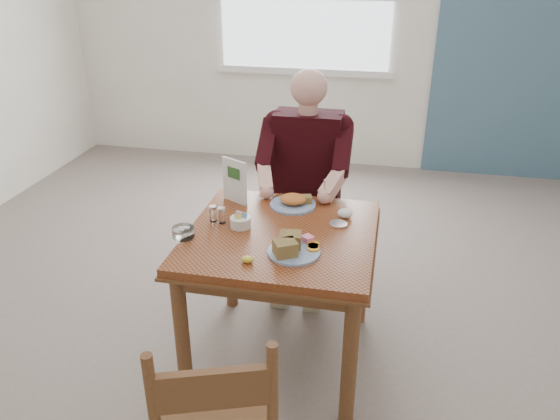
% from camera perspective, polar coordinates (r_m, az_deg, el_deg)
% --- Properties ---
extents(floor, '(6.00, 6.00, 0.00)m').
position_cam_1_polar(floor, '(3.07, 0.11, -14.78)').
color(floor, '#74665E').
rests_on(floor, ground).
extents(wall_back, '(5.50, 0.00, 5.50)m').
position_cam_1_polar(wall_back, '(5.34, 7.15, 19.13)').
color(wall_back, white).
rests_on(wall_back, ground).
extents(accent_panel, '(1.60, 0.02, 2.80)m').
position_cam_1_polar(accent_panel, '(5.42, 25.03, 17.16)').
color(accent_panel, '#43667D').
rests_on(accent_panel, ground).
extents(lemon_wedge, '(0.06, 0.05, 0.03)m').
position_cam_1_polar(lemon_wedge, '(2.39, -3.43, -5.17)').
color(lemon_wedge, gold).
rests_on(lemon_wedge, table).
extents(napkin, '(0.09, 0.08, 0.05)m').
position_cam_1_polar(napkin, '(2.79, 6.82, -0.33)').
color(napkin, white).
rests_on(napkin, table).
extents(metal_dish, '(0.12, 0.12, 0.01)m').
position_cam_1_polar(metal_dish, '(2.72, 6.10, -1.48)').
color(metal_dish, silver).
rests_on(metal_dish, table).
extents(table, '(0.92, 0.92, 0.75)m').
position_cam_1_polar(table, '(2.70, 0.12, -4.40)').
color(table, brown).
rests_on(table, ground).
extents(chair_far, '(0.42, 0.42, 0.95)m').
position_cam_1_polar(chair_far, '(3.47, 2.83, -0.23)').
color(chair_far, brown).
rests_on(chair_far, ground).
extents(diner, '(0.53, 0.56, 1.39)m').
position_cam_1_polar(diner, '(3.25, 2.69, 4.37)').
color(diner, gray).
rests_on(diner, chair_far).
extents(near_plate, '(0.31, 0.31, 0.08)m').
position_cam_1_polar(near_plate, '(2.46, 1.22, -3.88)').
color(near_plate, white).
rests_on(near_plate, table).
extents(far_plate, '(0.29, 0.29, 0.07)m').
position_cam_1_polar(far_plate, '(2.90, 1.46, 0.89)').
color(far_plate, white).
rests_on(far_plate, table).
extents(caddy, '(0.13, 0.13, 0.08)m').
position_cam_1_polar(caddy, '(2.69, -4.16, -1.25)').
color(caddy, white).
rests_on(caddy, table).
extents(shakers, '(0.09, 0.05, 0.08)m').
position_cam_1_polar(shakers, '(2.74, -6.55, -0.45)').
color(shakers, white).
rests_on(shakers, table).
extents(creamer, '(0.12, 0.12, 0.05)m').
position_cam_1_polar(creamer, '(2.63, -10.07, -2.28)').
color(creamer, white).
rests_on(creamer, table).
extents(menu, '(0.15, 0.09, 0.24)m').
position_cam_1_polar(menu, '(2.92, -4.77, 3.07)').
color(menu, white).
rests_on(menu, table).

